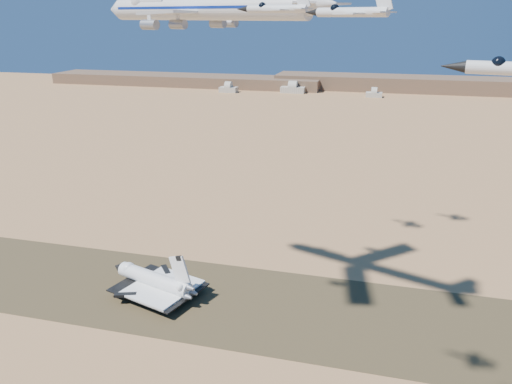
% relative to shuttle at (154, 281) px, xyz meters
% --- Properties ---
extents(ground, '(1200.00, 1200.00, 0.00)m').
position_rel_shuttle_xyz_m(ground, '(19.13, 1.20, -4.83)').
color(ground, '#AF7D4D').
rests_on(ground, ground).
extents(runway, '(600.00, 50.00, 0.06)m').
position_rel_shuttle_xyz_m(runway, '(19.13, 1.20, -4.80)').
color(runway, '#4A3E25').
rests_on(runway, ground).
extents(ridgeline, '(960.00, 90.00, 18.00)m').
position_rel_shuttle_xyz_m(ridgeline, '(84.44, 528.50, 2.80)').
color(ridgeline, brown).
rests_on(ridgeline, ground).
extents(hangars, '(200.50, 29.50, 30.00)m').
position_rel_shuttle_xyz_m(hangars, '(-44.87, 479.63, 0.00)').
color(hangars, '#BCB6A7').
rests_on(hangars, ground).
extents(shuttle, '(36.80, 29.14, 17.95)m').
position_rel_shuttle_xyz_m(shuttle, '(0.00, 0.00, 0.00)').
color(shuttle, white).
rests_on(shuttle, runway).
extents(carrier_747, '(74.46, 55.15, 18.76)m').
position_rel_shuttle_xyz_m(carrier_747, '(21.17, -3.86, 88.44)').
color(carrier_747, silver).
extents(crew_a, '(0.39, 0.59, 1.61)m').
position_rel_shuttle_xyz_m(crew_a, '(5.06, -8.57, -3.96)').
color(crew_a, orange).
rests_on(crew_a, runway).
extents(crew_b, '(0.82, 0.92, 1.65)m').
position_rel_shuttle_xyz_m(crew_b, '(8.21, -6.80, -3.94)').
color(crew_b, orange).
rests_on(crew_b, runway).
extents(crew_c, '(1.18, 1.19, 1.89)m').
position_rel_shuttle_xyz_m(crew_c, '(8.10, -10.59, -3.82)').
color(crew_c, orange).
rests_on(crew_c, runway).
extents(chase_jet_a, '(13.45, 7.81, 3.42)m').
position_rel_shuttle_xyz_m(chase_jet_a, '(53.55, -53.59, 87.70)').
color(chase_jet_a, silver).
extents(chase_jet_b, '(13.08, 8.65, 3.44)m').
position_rel_shuttle_xyz_m(chase_jet_b, '(66.61, -65.83, 87.08)').
color(chase_jet_b, silver).
extents(chase_jet_e, '(14.27, 9.33, 3.75)m').
position_rel_shuttle_xyz_m(chase_jet_e, '(37.59, 42.23, 90.39)').
color(chase_jet_e, silver).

